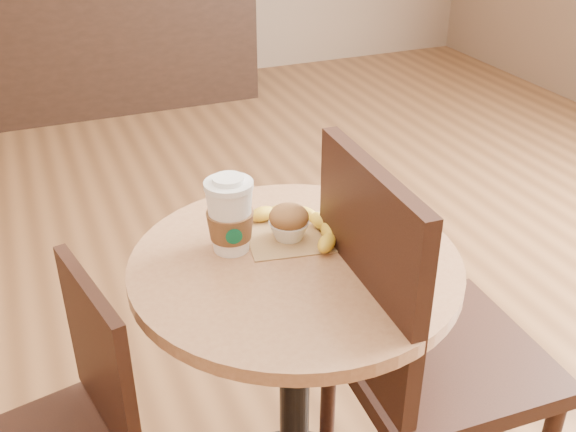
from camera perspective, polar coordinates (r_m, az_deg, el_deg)
The scene contains 7 objects.
cafe_table at distance 1.52m, azimuth 0.58°, elevation -10.68°, with size 0.69×0.69×0.75m.
chair_right at distance 1.51m, azimuth 10.63°, elevation -10.71°, with size 0.45×0.45×0.99m.
service_counter at distance 4.48m, azimuth -17.95°, elevation 15.23°, with size 2.30×0.65×1.04m.
kraft_bag at distance 1.47m, azimuth 1.17°, elevation -1.50°, with size 0.24×0.18×0.00m, color #A78051.
coffee_cup at distance 1.39m, azimuth -4.93°, elevation -0.15°, with size 0.10×0.10×0.17m.
muffin at distance 1.44m, azimuth 0.07°, elevation -0.51°, with size 0.09×0.09×0.08m.
banana at distance 1.46m, azimuth 0.95°, elevation -0.92°, with size 0.17×0.23×0.03m, color yellow, non-canonical shape.
Camera 1 is at (-0.35, -1.17, 1.50)m, focal length 42.00 mm.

